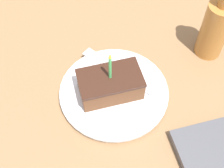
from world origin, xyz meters
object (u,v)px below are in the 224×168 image
(plate, at_px, (112,93))
(bottle, at_px, (215,28))
(cake_slice, at_px, (110,84))
(fork, at_px, (112,68))

(plate, height_order, bottle, bottle)
(cake_slice, bearing_deg, bottle, -76.27)
(cake_slice, xyz_separation_m, bottle, (0.06, -0.27, 0.04))
(fork, distance_m, bottle, 0.25)
(cake_slice, bearing_deg, plate, -92.91)
(cake_slice, xyz_separation_m, fork, (0.06, -0.02, -0.02))
(bottle, bearing_deg, cake_slice, 103.73)
(fork, relative_size, bottle, 0.84)
(plate, xyz_separation_m, cake_slice, (0.00, 0.00, 0.03))
(fork, bearing_deg, plate, 165.03)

